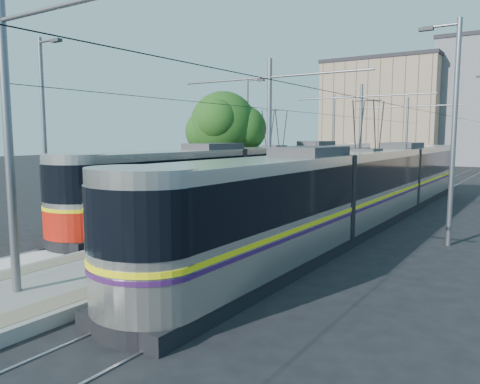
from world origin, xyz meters
The scene contains 12 objects.
ground centered at (0.00, 0.00, 0.00)m, with size 160.00×160.00×0.00m, color black.
platform centered at (0.00, 17.00, 0.15)m, with size 4.00×50.00×0.30m, color gray.
tactile_strip_left centered at (-1.45, 17.00, 0.30)m, with size 0.70×50.00×0.01m, color gray.
tactile_strip_right centered at (1.45, 17.00, 0.30)m, with size 0.70×50.00×0.01m, color gray.
rails centered at (0.00, 17.00, 0.02)m, with size 8.71×70.00×0.03m.
tram_left centered at (-3.60, 14.94, 1.71)m, with size 2.43×31.03×5.50m.
tram_right centered at (3.60, 10.46, 1.86)m, with size 2.43×29.80×5.50m.
catenary centered at (0.00, 14.15, 4.52)m, with size 9.20×70.00×7.00m.
street_lamps centered at (0.00, 21.00, 4.18)m, with size 15.18×38.22×8.00m.
shelter centered at (-0.04, 16.02, 1.55)m, with size 0.98×1.24×2.39m.
tree centered at (-6.93, 14.85, 4.60)m, with size 4.68×4.33×6.80m.
building_left centered at (-10.00, 60.00, 7.45)m, with size 16.32×12.24×14.87m.
Camera 1 is at (10.30, -10.06, 3.95)m, focal length 35.00 mm.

